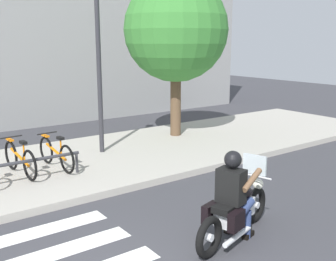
# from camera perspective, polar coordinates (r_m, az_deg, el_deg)

# --- Properties ---
(crosswalk_stripe_4) EXTENTS (2.80, 0.40, 0.01)m
(crosswalk_stripe_4) POSITION_cam_1_polar(r_m,az_deg,el_deg) (6.23, -17.77, -16.72)
(crosswalk_stripe_4) COLOR white
(crosswalk_stripe_4) RESTS_ON ground
(crosswalk_stripe_5) EXTENTS (2.80, 0.40, 0.01)m
(crosswalk_stripe_5) POSITION_cam_1_polar(r_m,az_deg,el_deg) (6.92, -19.97, -13.83)
(crosswalk_stripe_5) COLOR white
(crosswalk_stripe_5) RESTS_ON ground
(motorcycle) EXTENTS (2.01, 0.87, 1.20)m
(motorcycle) POSITION_cam_1_polar(r_m,az_deg,el_deg) (6.39, 9.48, -11.05)
(motorcycle) COLOR black
(motorcycle) RESTS_ON ground
(rider) EXTENTS (0.72, 0.65, 1.42)m
(rider) POSITION_cam_1_polar(r_m,az_deg,el_deg) (6.19, 9.22, -8.21)
(rider) COLOR black
(rider) RESTS_ON ground
(bicycle_2) EXTENTS (0.48, 1.67, 0.80)m
(bicycle_2) POSITION_cam_1_polar(r_m,az_deg,el_deg) (9.26, -20.14, -3.78)
(bicycle_2) COLOR black
(bicycle_2) RESTS_ON sidewalk
(bicycle_3) EXTENTS (0.48, 1.65, 0.78)m
(bicycle_3) POSITION_cam_1_polar(r_m,az_deg,el_deg) (9.50, -15.50, -3.11)
(bicycle_3) COLOR black
(bicycle_3) RESTS_ON sidewalk
(bike_rack) EXTENTS (3.01, 0.07, 0.49)m
(bike_rack) POSITION_cam_1_polar(r_m,az_deg,el_deg) (8.63, -21.68, -4.73)
(bike_rack) COLOR #333338
(bike_rack) RESTS_ON sidewalk
(street_lamp) EXTENTS (0.28, 0.28, 4.30)m
(street_lamp) POSITION_cam_1_polar(r_m,az_deg,el_deg) (10.38, -9.75, 10.23)
(street_lamp) COLOR #2D2D33
(street_lamp) RESTS_ON ground
(tree_near_rack) EXTENTS (3.05, 3.05, 4.84)m
(tree_near_rack) POSITION_cam_1_polar(r_m,az_deg,el_deg) (12.16, 1.12, 13.95)
(tree_near_rack) COLOR brown
(tree_near_rack) RESTS_ON ground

